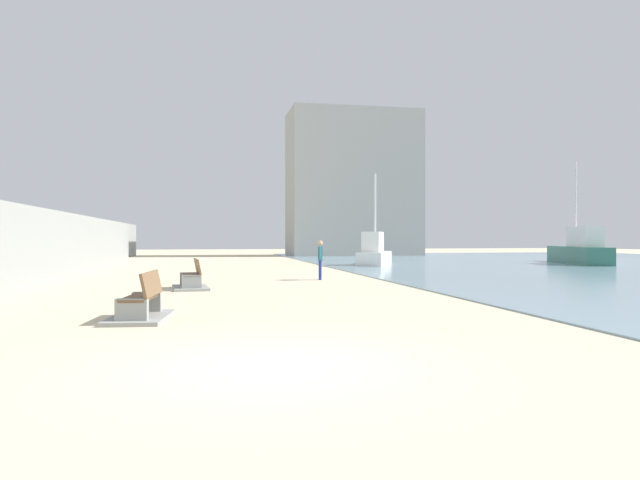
# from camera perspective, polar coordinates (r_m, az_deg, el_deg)

# --- Properties ---
(ground_plane) EXTENTS (120.00, 120.00, 0.00)m
(ground_plane) POSITION_cam_1_polar(r_m,az_deg,el_deg) (25.68, -9.25, -3.49)
(ground_plane) COLOR beige
(seawall) EXTENTS (0.80, 64.00, 2.85)m
(seawall) POSITION_cam_1_polar(r_m,az_deg,el_deg) (26.46, -25.70, -0.32)
(seawall) COLOR gray
(seawall) RESTS_ON ground
(bench_near) EXTENTS (1.32, 2.21, 0.98)m
(bench_near) POSITION_cam_1_polar(r_m,az_deg,el_deg) (12.60, -16.88, -6.30)
(bench_near) COLOR gray
(bench_near) RESTS_ON ground
(bench_far) EXTENTS (1.26, 2.18, 0.98)m
(bench_far) POSITION_cam_1_polar(r_m,az_deg,el_deg) (19.66, -12.34, -3.95)
(bench_far) COLOR gray
(bench_far) RESTS_ON ground
(person_walking) EXTENTS (0.24, 0.52, 1.55)m
(person_walking) POSITION_cam_1_polar(r_m,az_deg,el_deg) (23.27, 0.02, -1.68)
(person_walking) COLOR navy
(person_walking) RESTS_ON ground
(boat_nearest) EXTENTS (3.82, 8.04, 6.52)m
(boat_nearest) POSITION_cam_1_polar(r_m,az_deg,el_deg) (40.51, 23.78, -0.89)
(boat_nearest) COLOR #337060
(boat_nearest) RESTS_ON water_bay
(boat_far_left) EXTENTS (3.27, 4.70, 5.52)m
(boat_far_left) POSITION_cam_1_polar(r_m,az_deg,el_deg) (35.54, 5.24, -1.22)
(boat_far_left) COLOR white
(boat_far_left) RESTS_ON water_bay
(harbor_building) EXTENTS (12.00, 6.00, 13.41)m
(harbor_building) POSITION_cam_1_polar(r_m,az_deg,el_deg) (55.57, 3.20, 5.43)
(harbor_building) COLOR #9E9E99
(harbor_building) RESTS_ON ground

